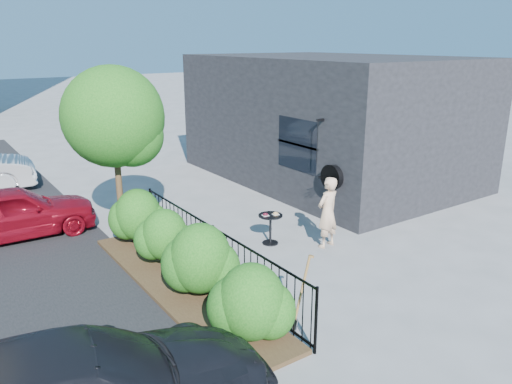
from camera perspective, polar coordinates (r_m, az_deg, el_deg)
ground at (r=10.72m, az=2.21°, el=-7.73°), size 120.00×120.00×0.00m
shop_building at (r=16.91m, az=8.19°, el=8.36°), size 6.22×9.00×4.00m
fence at (r=9.74m, az=-4.90°, el=-6.80°), size 0.05×6.05×1.10m
planting_bed at (r=9.68m, az=-8.48°, el=-10.52°), size 1.30×6.00×0.08m
shrubs at (r=9.51m, az=-8.38°, el=-6.61°), size 1.10×5.60×1.24m
patio_tree at (r=11.28m, az=-15.55°, el=7.61°), size 2.20×2.20×3.94m
cafe_table at (r=11.35m, az=1.66°, el=-3.65°), size 0.55×0.55×0.74m
woman at (r=11.21m, az=8.17°, el=-2.31°), size 0.65×0.48×1.62m
shovel at (r=8.14m, az=5.06°, el=-11.90°), size 0.43×0.16×1.26m
car_red at (r=12.96m, az=-26.02°, el=-2.11°), size 3.72×1.60×1.25m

